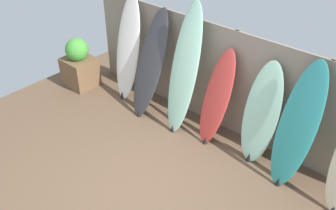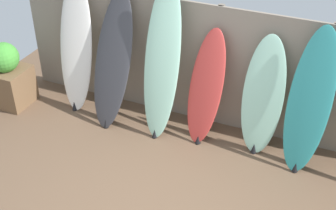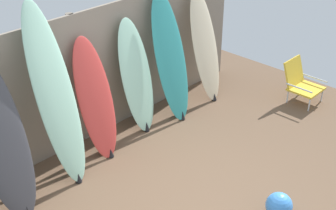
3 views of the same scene
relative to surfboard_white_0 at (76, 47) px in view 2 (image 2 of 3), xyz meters
name	(u,v)px [view 2 (image 2 of 3)]	position (x,y,z in m)	size (l,w,h in m)	color
fence_back	(217,68)	(2.04, 0.36, -0.07)	(6.08, 0.11, 1.80)	gray
surfboard_white_0	(76,47)	(0.00, 0.00, 0.00)	(0.57, 0.60, 1.96)	white
surfboard_charcoal_1	(113,62)	(0.67, -0.11, -0.05)	(0.60, 0.79, 1.87)	#38383D
surfboard_seafoam_2	(162,62)	(1.41, -0.09, 0.11)	(0.52, 0.66, 2.18)	#9ED6BC
surfboard_red_3	(206,88)	(2.02, -0.01, -0.20)	(0.54, 0.61, 1.56)	#D13D38
surfboard_seafoam_4	(263,97)	(2.78, 0.04, -0.18)	(0.55, 0.44, 1.61)	#9ED6BC
surfboard_teal_5	(310,103)	(3.37, -0.05, -0.06)	(0.57, 0.62, 1.85)	teal
planter_box	(8,77)	(-1.02, -0.41, -0.52)	(0.61, 0.56, 1.02)	brown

